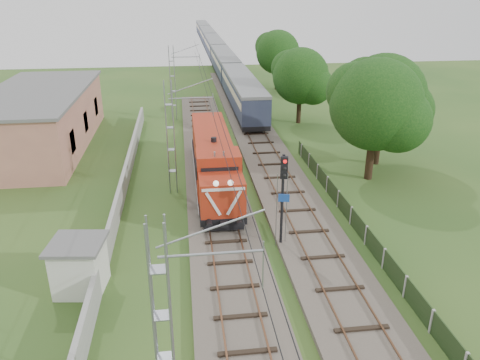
{
  "coord_description": "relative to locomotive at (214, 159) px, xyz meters",
  "views": [
    {
      "loc": [
        -2.12,
        -19.4,
        13.79
      ],
      "look_at": [
        1.38,
        8.27,
        2.2
      ],
      "focal_mm": 35.0,
      "sensor_mm": 36.0,
      "label": 1
    }
  ],
  "objects": [
    {
      "name": "fence",
      "position": [
        8.0,
        -9.63,
        -1.5
      ],
      "size": [
        0.12,
        32.0,
        1.2
      ],
      "color": "black",
      "rests_on": "ground"
    },
    {
      "name": "catenary",
      "position": [
        -2.95,
        -0.63,
        1.95
      ],
      "size": [
        3.31,
        70.0,
        8.0
      ],
      "color": "gray",
      "rests_on": "ground"
    },
    {
      "name": "coach_rake",
      "position": [
        5.0,
        66.42,
        0.35
      ],
      "size": [
        2.94,
        110.06,
        3.4
      ],
      "color": "black",
      "rests_on": "ground"
    },
    {
      "name": "tree_d",
      "position": [
        11.64,
        34.09,
        3.06
      ],
      "size": [
        6.38,
        6.08,
        8.28
      ],
      "color": "#321F14",
      "rests_on": "ground"
    },
    {
      "name": "station_building",
      "position": [
        -15.0,
        11.37,
        0.53
      ],
      "size": [
        8.4,
        20.4,
        5.22
      ],
      "color": "tan",
      "rests_on": "ground"
    },
    {
      "name": "tree_c",
      "position": [
        10.47,
        16.27,
        2.89
      ],
      "size": [
        6.18,
        5.88,
        8.01
      ],
      "color": "#321F14",
      "rests_on": "ground"
    },
    {
      "name": "tree_b",
      "position": [
        13.89,
        3.03,
        3.55
      ],
      "size": [
        6.99,
        6.66,
        9.06
      ],
      "color": "#321F14",
      "rests_on": "ground"
    },
    {
      "name": "relay_hut",
      "position": [
        -7.4,
        -11.98,
        -0.79
      ],
      "size": [
        2.81,
        2.81,
        2.61
      ],
      "color": "silver",
      "rests_on": "ground"
    },
    {
      "name": "ground",
      "position": [
        0.0,
        -12.63,
        -2.1
      ],
      "size": [
        140.0,
        140.0,
        0.0
      ],
      "primitive_type": "plane",
      "color": "#294F1D",
      "rests_on": "ground"
    },
    {
      "name": "signal_post",
      "position": [
        3.1,
        -9.38,
        1.74
      ],
      "size": [
        0.61,
        0.48,
        5.59
      ],
      "color": "black",
      "rests_on": "ground"
    },
    {
      "name": "tree_a",
      "position": [
        12.0,
        -0.05,
        3.63
      ],
      "size": [
        7.09,
        6.75,
        9.19
      ],
      "color": "#321F14",
      "rests_on": "ground"
    },
    {
      "name": "locomotive",
      "position": [
        0.0,
        0.0,
        0.0
      ],
      "size": [
        2.77,
        15.81,
        4.01
      ],
      "color": "black",
      "rests_on": "ground"
    },
    {
      "name": "track_main",
      "position": [
        0.0,
        -5.63,
        -1.92
      ],
      "size": [
        4.2,
        70.0,
        0.45
      ],
      "color": "#6B6054",
      "rests_on": "ground"
    },
    {
      "name": "boundary_wall",
      "position": [
        -6.5,
        -0.63,
        -1.35
      ],
      "size": [
        0.25,
        40.0,
        1.5
      ],
      "primitive_type": "cube",
      "color": "#9E9E99",
      "rests_on": "ground"
    },
    {
      "name": "track_side",
      "position": [
        5.0,
        7.37,
        -1.92
      ],
      "size": [
        4.2,
        80.0,
        0.45
      ],
      "color": "#6B6054",
      "rests_on": "ground"
    }
  ]
}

